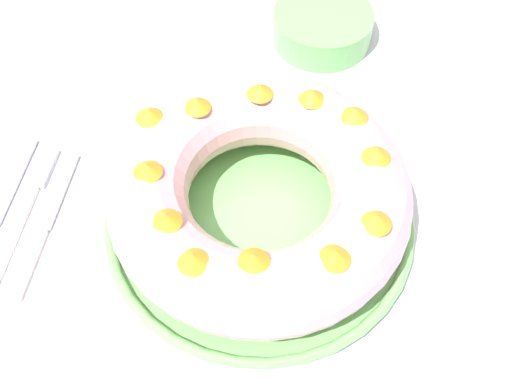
% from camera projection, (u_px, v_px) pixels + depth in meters
% --- Properties ---
extents(dining_table, '(1.33, 1.22, 0.74)m').
position_uv_depth(dining_table, '(255.00, 281.00, 0.73)').
color(dining_table, silver).
rests_on(dining_table, ground_plane).
extents(serving_dish, '(0.35, 0.35, 0.02)m').
position_uv_depth(serving_dish, '(256.00, 218.00, 0.68)').
color(serving_dish, '#6BB760').
rests_on(serving_dish, dining_table).
extents(bundt_cake, '(0.32, 0.32, 0.10)m').
position_uv_depth(bundt_cake, '(256.00, 192.00, 0.63)').
color(bundt_cake, '#E09EAD').
rests_on(bundt_cake, serving_dish).
extents(fork, '(0.02, 0.21, 0.01)m').
position_uv_depth(fork, '(25.00, 208.00, 0.69)').
color(fork, white).
rests_on(fork, dining_table).
extents(cake_knife, '(0.02, 0.20, 0.01)m').
position_uv_depth(cake_knife, '(40.00, 232.00, 0.67)').
color(cake_knife, white).
rests_on(cake_knife, dining_table).
extents(side_bowl, '(0.14, 0.14, 0.05)m').
position_uv_depth(side_bowl, '(322.00, 27.00, 0.84)').
color(side_bowl, '#6BB760').
rests_on(side_bowl, dining_table).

